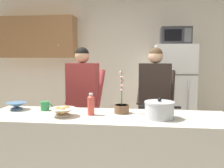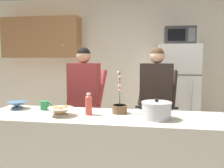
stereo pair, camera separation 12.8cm
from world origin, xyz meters
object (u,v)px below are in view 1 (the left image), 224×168
(person_by_sink, at_px, (155,94))
(empty_bowl, at_px, (17,105))
(bread_bowl, at_px, (63,111))
(potted_orchid, at_px, (122,107))
(person_near_pot, at_px, (83,93))
(bottle_near_edge, at_px, (91,104))
(microwave, at_px, (175,36))
(refrigerator, at_px, (174,95))
(cooking_pot, at_px, (159,110))
(coffee_mug, at_px, (45,106))

(person_by_sink, xyz_separation_m, empty_bowl, (-1.52, -0.80, -0.04))
(bread_bowl, bearing_deg, person_by_sink, 47.90)
(bread_bowl, height_order, potted_orchid, potted_orchid)
(person_near_pot, relative_size, empty_bowl, 7.51)
(person_by_sink, distance_m, empty_bowl, 1.72)
(bottle_near_edge, bearing_deg, empty_bowl, 170.19)
(microwave, relative_size, person_near_pot, 0.30)
(person_by_sink, bearing_deg, bottle_near_edge, -125.47)
(refrigerator, xyz_separation_m, bottle_near_edge, (-1.03, -1.85, 0.18))
(potted_orchid, bearing_deg, refrigerator, 66.82)
(refrigerator, height_order, bread_bowl, refrigerator)
(person_near_pot, xyz_separation_m, bread_bowl, (0.03, -0.93, -0.04))
(person_by_sink, bearing_deg, potted_orchid, -114.78)
(empty_bowl, bearing_deg, bottle_near_edge, -9.81)
(microwave, height_order, potted_orchid, microwave)
(microwave, height_order, empty_bowl, microwave)
(empty_bowl, distance_m, bottle_near_edge, 0.87)
(bread_bowl, bearing_deg, person_near_pot, 91.76)
(person_by_sink, bearing_deg, microwave, 67.82)
(refrigerator, height_order, microwave, microwave)
(empty_bowl, distance_m, potted_orchid, 1.14)
(cooking_pot, bearing_deg, refrigerator, 78.75)
(microwave, bearing_deg, bread_bowl, -123.98)
(empty_bowl, bearing_deg, person_near_pot, 51.05)
(person_near_pot, relative_size, bread_bowl, 6.46)
(person_near_pot, height_order, empty_bowl, person_near_pot)
(potted_orchid, bearing_deg, person_near_pot, 128.49)
(cooking_pot, bearing_deg, person_by_sink, 89.05)
(cooking_pot, bearing_deg, coffee_mug, 170.34)
(bread_bowl, xyz_separation_m, potted_orchid, (0.55, 0.21, 0.02))
(person_near_pot, height_order, cooking_pot, person_near_pot)
(empty_bowl, bearing_deg, potted_orchid, -1.38)
(person_by_sink, relative_size, bread_bowl, 6.45)
(coffee_mug, relative_size, bottle_near_edge, 0.60)
(cooking_pot, xyz_separation_m, bottle_near_edge, (-0.66, 0.05, 0.03))
(coffee_mug, relative_size, bread_bowl, 0.52)
(microwave, distance_m, bottle_near_edge, 2.25)
(person_near_pot, bearing_deg, refrigerator, 37.30)
(refrigerator, height_order, cooking_pot, refrigerator)
(person_near_pot, bearing_deg, person_by_sink, 5.78)
(cooking_pot, height_order, bottle_near_edge, bottle_near_edge)
(bottle_near_edge, bearing_deg, microwave, 60.54)
(cooking_pot, xyz_separation_m, potted_orchid, (-0.36, 0.17, -0.01))
(bread_bowl, bearing_deg, cooking_pot, 2.32)
(empty_bowl, relative_size, potted_orchid, 0.50)
(person_near_pot, xyz_separation_m, cooking_pot, (0.94, -0.90, -0.01))
(person_by_sink, xyz_separation_m, potted_orchid, (-0.38, -0.82, -0.02))
(refrigerator, distance_m, coffee_mug, 2.31)
(microwave, distance_m, cooking_pot, 2.09)
(bread_bowl, relative_size, potted_orchid, 0.58)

